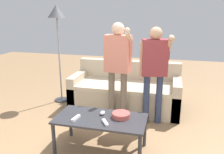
# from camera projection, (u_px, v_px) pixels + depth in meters

# --- Properties ---
(ground_plane) EXTENTS (12.00, 12.00, 0.00)m
(ground_plane) POSITION_uv_depth(u_px,v_px,m) (112.00, 149.00, 2.94)
(ground_plane) COLOR #93704C
(couch) EXTENTS (1.89, 0.85, 0.80)m
(couch) POSITION_uv_depth(u_px,v_px,m) (126.00, 92.00, 4.16)
(couch) COLOR #B7A88E
(couch) RESTS_ON ground
(coffee_table) EXTENTS (1.10, 0.54, 0.45)m
(coffee_table) POSITION_uv_depth(u_px,v_px,m) (101.00, 122.00, 2.81)
(coffee_table) COLOR #2D2D33
(coffee_table) RESTS_ON ground
(snack_bowl) EXTENTS (0.22, 0.22, 0.06)m
(snack_bowl) POSITION_uv_depth(u_px,v_px,m) (121.00, 115.00, 2.80)
(snack_bowl) COLOR #B24C47
(snack_bowl) RESTS_ON coffee_table
(game_remote_nunchuk) EXTENTS (0.06, 0.09, 0.05)m
(game_remote_nunchuk) POSITION_uv_depth(u_px,v_px,m) (102.00, 113.00, 2.87)
(game_remote_nunchuk) COLOR white
(game_remote_nunchuk) RESTS_ON coffee_table
(floor_lamp) EXTENTS (0.32, 0.32, 1.80)m
(floor_lamp) POSITION_uv_depth(u_px,v_px,m) (57.00, 20.00, 4.12)
(floor_lamp) COLOR #2D2D33
(floor_lamp) RESTS_ON ground
(player_center) EXTENTS (0.45, 0.35, 1.54)m
(player_center) POSITION_uv_depth(u_px,v_px,m) (118.00, 61.00, 3.47)
(player_center) COLOR #756656
(player_center) RESTS_ON ground
(player_right) EXTENTS (0.48, 0.33, 1.48)m
(player_right) POSITION_uv_depth(u_px,v_px,m) (154.00, 65.00, 3.38)
(player_right) COLOR #2D3856
(player_right) RESTS_ON ground
(game_remote_wand_near) EXTENTS (0.11, 0.15, 0.03)m
(game_remote_wand_near) POSITION_uv_depth(u_px,v_px,m) (105.00, 123.00, 2.64)
(game_remote_wand_near) COLOR white
(game_remote_wand_near) RESTS_ON coffee_table
(game_remote_wand_far) EXTENTS (0.06, 0.16, 0.03)m
(game_remote_wand_far) POSITION_uv_depth(u_px,v_px,m) (76.00, 118.00, 2.75)
(game_remote_wand_far) COLOR white
(game_remote_wand_far) RESTS_ON coffee_table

